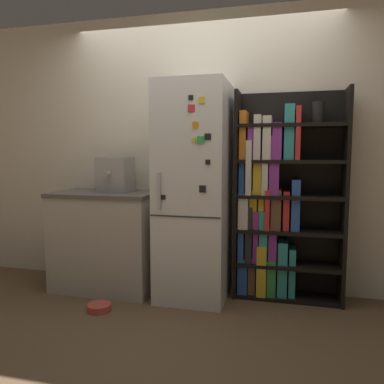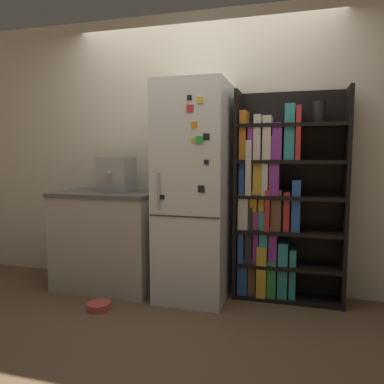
% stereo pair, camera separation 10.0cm
% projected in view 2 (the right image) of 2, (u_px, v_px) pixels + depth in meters
% --- Properties ---
extents(ground_plane, '(16.00, 16.00, 0.00)m').
position_uv_depth(ground_plane, '(190.00, 301.00, 3.26)').
color(ground_plane, brown).
extents(wall_back, '(8.00, 0.05, 2.60)m').
position_uv_depth(wall_back, '(203.00, 152.00, 3.58)').
color(wall_back, beige).
rests_on(wall_back, ground_plane).
extents(refrigerator, '(0.60, 0.65, 1.89)m').
position_uv_depth(refrigerator, '(194.00, 192.00, 3.30)').
color(refrigerator, white).
rests_on(refrigerator, ground_plane).
extents(bookshelf, '(0.94, 0.31, 1.82)m').
position_uv_depth(bookshelf, '(276.00, 203.00, 3.29)').
color(bookshelf, black).
rests_on(bookshelf, ground_plane).
extents(kitchen_counter, '(0.96, 0.62, 0.93)m').
position_uv_depth(kitchen_counter, '(109.00, 239.00, 3.59)').
color(kitchen_counter, '#BCB7A8').
rests_on(kitchen_counter, ground_plane).
extents(espresso_machine, '(0.29, 0.33, 0.33)m').
position_uv_depth(espresso_machine, '(117.00, 174.00, 3.55)').
color(espresso_machine, '#A5A39E').
rests_on(espresso_machine, kitchen_counter).
extents(pet_bowl, '(0.20, 0.20, 0.06)m').
position_uv_depth(pet_bowl, '(99.00, 306.00, 3.09)').
color(pet_bowl, '#D84C3F').
rests_on(pet_bowl, ground_plane).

